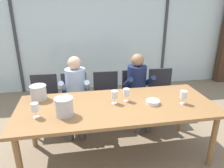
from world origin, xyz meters
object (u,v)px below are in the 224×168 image
(chair_left_of_center, at_px, (75,96))
(ice_bucket_primary, at_px, (64,106))
(dining_table, at_px, (117,109))
(wine_glass_near_bucket, at_px, (114,95))
(tasting_bowl, at_px, (153,102))
(wine_glass_by_right_taster, at_px, (35,108))
(chair_center, at_px, (106,94))
(chair_near_curtain, at_px, (45,98))
(chair_right_of_center, at_px, (135,92))
(person_navy_polo, at_px, (138,85))
(wine_glass_by_left_taster, at_px, (183,95))
(wine_glass_center_pour, at_px, (126,93))
(chair_near_window_right, at_px, (161,90))
(person_pale_blue_shirt, at_px, (76,90))
(ice_bucket_secondary, at_px, (38,92))

(chair_left_of_center, relative_size, ice_bucket_primary, 4.09)
(dining_table, xyz_separation_m, wine_glass_near_bucket, (-0.03, 0.04, 0.19))
(tasting_bowl, height_order, wine_glass_by_right_taster, wine_glass_by_right_taster)
(chair_center, bearing_deg, ice_bucket_primary, -119.27)
(dining_table, xyz_separation_m, chair_near_curtain, (-1.02, 0.94, -0.18))
(chair_right_of_center, xyz_separation_m, person_navy_polo, (0.00, -0.14, 0.17))
(wine_glass_by_left_taster, distance_m, wine_glass_center_pour, 0.72)
(ice_bucket_primary, height_order, wine_glass_by_left_taster, ice_bucket_primary)
(chair_right_of_center, bearing_deg, wine_glass_by_left_taster, -76.14)
(dining_table, xyz_separation_m, wine_glass_center_pour, (0.14, 0.09, 0.19))
(chair_right_of_center, height_order, ice_bucket_primary, ice_bucket_primary)
(chair_right_of_center, height_order, chair_near_window_right, same)
(ice_bucket_primary, relative_size, wine_glass_center_pour, 1.26)
(ice_bucket_primary, xyz_separation_m, wine_glass_center_pour, (0.79, 0.24, 0.00))
(person_pale_blue_shirt, relative_size, tasting_bowl, 6.92)
(chair_right_of_center, height_order, person_navy_polo, person_navy_polo)
(person_navy_polo, bearing_deg, wine_glass_center_pour, -121.43)
(chair_center, height_order, wine_glass_by_left_taster, wine_glass_by_left_taster)
(chair_center, relative_size, ice_bucket_secondary, 4.14)
(chair_right_of_center, height_order, wine_glass_by_right_taster, wine_glass_by_right_taster)
(chair_center, xyz_separation_m, wine_glass_center_pour, (0.14, -0.82, 0.36))
(wine_glass_by_left_taster, xyz_separation_m, wine_glass_near_bucket, (-0.86, 0.16, 0.00))
(chair_left_of_center, height_order, person_pale_blue_shirt, person_pale_blue_shirt)
(person_pale_blue_shirt, bearing_deg, wine_glass_by_left_taster, -28.67)
(chair_center, xyz_separation_m, person_navy_polo, (0.52, -0.13, 0.17))
(chair_left_of_center, bearing_deg, chair_near_window_right, 1.23)
(chair_near_curtain, distance_m, person_pale_blue_shirt, 0.56)
(chair_right_of_center, bearing_deg, dining_table, -122.36)
(chair_right_of_center, bearing_deg, chair_left_of_center, 177.03)
(person_pale_blue_shirt, height_order, wine_glass_by_right_taster, person_pale_blue_shirt)
(chair_center, distance_m, wine_glass_near_bucket, 0.94)
(chair_near_window_right, height_order, wine_glass_by_right_taster, wine_glass_by_right_taster)
(person_navy_polo, bearing_deg, wine_glass_by_right_taster, -150.90)
(chair_left_of_center, relative_size, wine_glass_near_bucket, 5.17)
(ice_bucket_primary, distance_m, wine_glass_near_bucket, 0.65)
(ice_bucket_primary, bearing_deg, ice_bucket_secondary, 124.61)
(chair_near_window_right, height_order, tasting_bowl, chair_near_window_right)
(ice_bucket_secondary, bearing_deg, wine_glass_by_right_taster, -86.43)
(person_navy_polo, bearing_deg, chair_near_curtain, 171.21)
(chair_right_of_center, relative_size, wine_glass_center_pour, 5.17)
(chair_near_window_right, xyz_separation_m, tasting_bowl, (-0.53, -0.96, 0.27))
(wine_glass_near_bucket, relative_size, wine_glass_center_pour, 1.00)
(dining_table, bearing_deg, ice_bucket_primary, -166.27)
(person_pale_blue_shirt, distance_m, wine_glass_by_right_taster, 1.05)
(dining_table, height_order, chair_center, chair_center)
(ice_bucket_secondary, distance_m, wine_glass_by_right_taster, 0.50)
(chair_right_of_center, relative_size, person_navy_polo, 0.74)
(ice_bucket_primary, bearing_deg, person_navy_polo, 38.88)
(chair_near_window_right, height_order, person_navy_polo, person_navy_polo)
(ice_bucket_primary, relative_size, tasting_bowl, 1.25)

